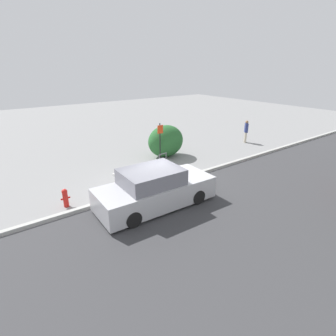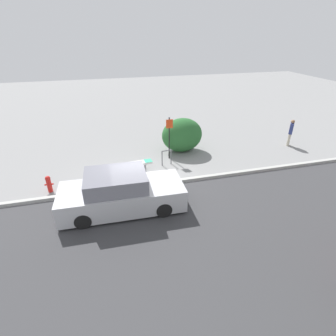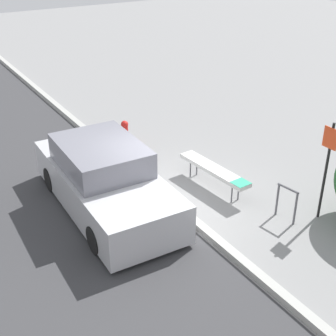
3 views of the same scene
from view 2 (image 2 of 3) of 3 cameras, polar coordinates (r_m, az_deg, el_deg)
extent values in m
plane|color=gray|center=(11.82, -5.93, -4.16)|extent=(60.00, 60.00, 0.00)
cube|color=#38383A|center=(8.00, 0.65, -23.56)|extent=(60.00, 10.00, 0.01)
cube|color=#A8A8A3|center=(11.79, -5.94, -3.90)|extent=(60.00, 0.20, 0.13)
cylinder|color=#515156|center=(12.63, -11.82, -1.16)|extent=(0.04, 0.04, 0.47)
cylinder|color=#515156|center=(12.86, -4.87, -0.07)|extent=(0.04, 0.04, 0.47)
cylinder|color=#515156|center=(12.82, -11.96, -0.72)|extent=(0.04, 0.04, 0.47)
cylinder|color=#515156|center=(13.05, -5.11, 0.35)|extent=(0.04, 0.04, 0.47)
cube|color=silver|center=(12.68, -8.50, 0.75)|extent=(2.28, 0.56, 0.10)
cube|color=teal|center=(12.83, -4.36, 1.61)|extent=(0.39, 0.41, 0.01)
cylinder|color=#515156|center=(13.42, -1.30, 2.07)|extent=(0.05, 0.05, 0.80)
cylinder|color=#515156|center=(13.58, 0.67, 2.42)|extent=(0.05, 0.05, 0.80)
cylinder|color=#515156|center=(13.33, -0.31, 3.80)|extent=(0.55, 0.12, 0.05)
cylinder|color=black|center=(13.92, 0.26, 6.44)|extent=(0.06, 0.06, 2.30)
cube|color=red|center=(13.60, 0.32, 9.59)|extent=(0.36, 0.02, 0.46)
cylinder|color=red|center=(12.41, -24.41, -3.50)|extent=(0.20, 0.20, 0.60)
sphere|color=red|center=(12.25, -24.73, -2.08)|extent=(0.22, 0.22, 0.22)
cylinder|color=red|center=(12.41, -25.09, -3.33)|extent=(0.08, 0.07, 0.07)
cylinder|color=red|center=(12.36, -23.83, -3.19)|extent=(0.08, 0.07, 0.07)
ellipsoid|color=#28602D|center=(14.93, 3.08, 7.17)|extent=(2.31, 1.65, 1.93)
cylinder|color=#B7AD99|center=(17.38, 24.79, 5.57)|extent=(0.15, 0.15, 0.76)
cylinder|color=#B7AD99|center=(17.54, 24.82, 5.75)|extent=(0.15, 0.15, 0.76)
cube|color=navy|center=(17.24, 25.26, 7.79)|extent=(0.39, 0.41, 0.63)
sphere|color=#8C6647|center=(17.12, 25.55, 9.10)|extent=(0.22, 0.22, 0.22)
cylinder|color=black|center=(11.31, -2.76, -3.85)|extent=(0.61, 0.20, 0.60)
cylinder|color=black|center=(9.89, -0.88, -9.08)|extent=(0.61, 0.20, 0.60)
cylinder|color=black|center=(11.27, -17.55, -5.43)|extent=(0.61, 0.20, 0.60)
cylinder|color=black|center=(9.84, -18.03, -10.94)|extent=(0.61, 0.20, 0.60)
cube|color=#B7B7BC|center=(10.33, -9.91, -6.11)|extent=(4.76, 2.03, 0.88)
cube|color=slate|center=(9.95, -11.32, -2.75)|extent=(2.31, 1.77, 0.62)
camera|label=1|loc=(4.85, -88.39, -12.99)|focal=28.00mm
camera|label=3|loc=(10.36, 50.15, 16.83)|focal=50.00mm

